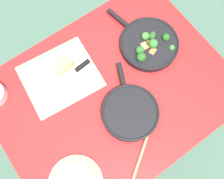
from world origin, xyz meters
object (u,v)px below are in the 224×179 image
grater_knife (77,70)px  cheese_block (64,65)px  skillet_broccoli (149,44)px  skillet_eggs (130,112)px  wooden_spoon (145,143)px

grater_knife → cheese_block: size_ratio=2.23×
skillet_broccoli → skillet_eggs: size_ratio=1.19×
grater_knife → skillet_broccoli: bearing=160.2°
skillet_eggs → cheese_block: (-0.12, 0.38, -0.00)m
cheese_block → skillet_broccoli: bearing=-20.0°
skillet_broccoli → skillet_eggs: bearing=118.0°
skillet_broccoli → skillet_eggs: 0.37m
skillet_eggs → cheese_block: skillet_eggs is taller
skillet_eggs → wooden_spoon: bearing=-165.9°
skillet_broccoli → cheese_block: skillet_broccoli is taller
skillet_broccoli → cheese_block: 0.44m
skillet_eggs → grater_knife: size_ratio=1.66×
skillet_eggs → grater_knife: skillet_eggs is taller
cheese_block → grater_knife: bearing=-52.8°
skillet_eggs → grater_knife: 0.34m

